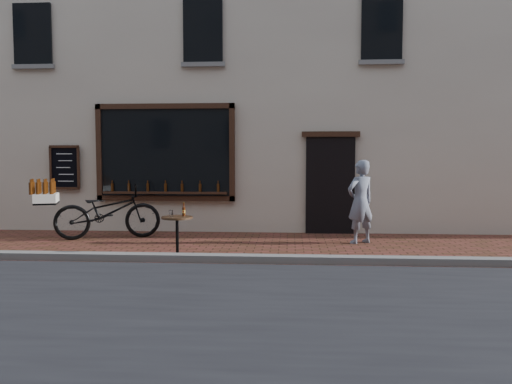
{
  "coord_description": "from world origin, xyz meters",
  "views": [
    {
      "loc": [
        0.99,
        -7.95,
        1.74
      ],
      "look_at": [
        0.36,
        1.2,
        1.1
      ],
      "focal_mm": 35.0,
      "sensor_mm": 36.0,
      "label": 1
    }
  ],
  "objects": [
    {
      "name": "kerb",
      "position": [
        0.0,
        0.2,
        0.06
      ],
      "size": [
        90.0,
        0.25,
        0.12
      ],
      "primitive_type": "cube",
      "color": "slate",
      "rests_on": "ground"
    },
    {
      "name": "pedestrian",
      "position": [
        2.41,
        2.19,
        0.84
      ],
      "size": [
        0.74,
        0.67,
        1.69
      ],
      "primitive_type": "imported",
      "rotation": [
        0.0,
        0.0,
        3.69
      ],
      "color": "slate",
      "rests_on": "ground"
    },
    {
      "name": "ground",
      "position": [
        0.0,
        0.0,
        0.0
      ],
      "size": [
        90.0,
        90.0,
        0.0
      ],
      "primitive_type": "plane",
      "color": "#4C2918",
      "rests_on": "ground"
    },
    {
      "name": "shop_building",
      "position": [
        0.0,
        6.5,
        5.0
      ],
      "size": [
        28.0,
        6.2,
        10.0
      ],
      "color": "beige",
      "rests_on": "ground"
    },
    {
      "name": "bistro_table",
      "position": [
        -0.99,
        0.62,
        0.5
      ],
      "size": [
        0.55,
        0.55,
        0.94
      ],
      "color": "black",
      "rests_on": "ground"
    },
    {
      "name": "cargo_bicycle",
      "position": [
        -2.94,
        2.39,
        0.59
      ],
      "size": [
        2.62,
        1.5,
        1.23
      ],
      "rotation": [
        0.0,
        0.0,
        1.91
      ],
      "color": "black",
      "rests_on": "ground"
    }
  ]
}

